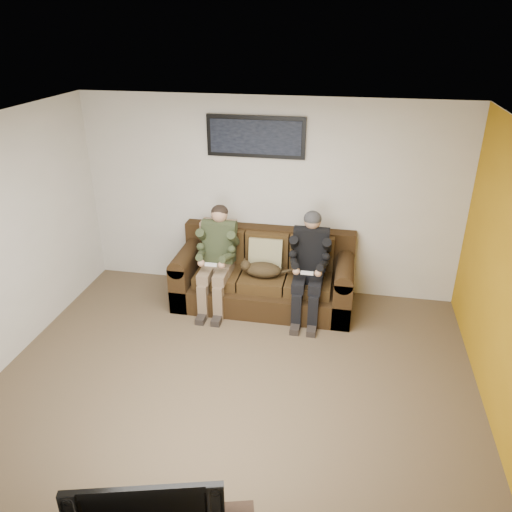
% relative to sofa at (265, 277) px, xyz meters
% --- Properties ---
extents(floor, '(5.00, 5.00, 0.00)m').
position_rel_sofa_xyz_m(floor, '(-0.03, -1.83, -0.35)').
color(floor, brown).
rests_on(floor, ground).
extents(ceiling, '(5.00, 5.00, 0.00)m').
position_rel_sofa_xyz_m(ceiling, '(-0.03, -1.83, 2.25)').
color(ceiling, silver).
rests_on(ceiling, ground).
extents(wall_back, '(5.00, 0.00, 5.00)m').
position_rel_sofa_xyz_m(wall_back, '(-0.03, 0.42, 0.95)').
color(wall_back, beige).
rests_on(wall_back, ground).
extents(wall_front, '(5.00, 0.00, 5.00)m').
position_rel_sofa_xyz_m(wall_front, '(-0.03, -4.08, 0.95)').
color(wall_front, beige).
rests_on(wall_front, ground).
extents(sofa, '(2.28, 0.98, 0.93)m').
position_rel_sofa_xyz_m(sofa, '(0.00, 0.00, 0.00)').
color(sofa, black).
rests_on(sofa, ground).
extents(throw_pillow, '(0.44, 0.21, 0.43)m').
position_rel_sofa_xyz_m(throw_pillow, '(0.00, 0.04, 0.31)').
color(throw_pillow, '#9A9165').
rests_on(throw_pillow, sofa).
extents(throw_blanket, '(0.47, 0.23, 0.08)m').
position_rel_sofa_xyz_m(throw_blanket, '(-0.69, 0.29, 0.58)').
color(throw_blanket, '#BEA88C').
rests_on(throw_blanket, sofa).
extents(person_left, '(0.51, 0.87, 1.31)m').
position_rel_sofa_xyz_m(person_left, '(-0.59, -0.19, 0.39)').
color(person_left, '#7A644C').
rests_on(person_left, sofa).
extents(person_right, '(0.51, 0.86, 1.32)m').
position_rel_sofa_xyz_m(person_right, '(0.59, -0.19, 0.39)').
color(person_right, black).
rests_on(person_right, sofa).
extents(cat, '(0.66, 0.26, 0.24)m').
position_rel_sofa_xyz_m(cat, '(-0.01, -0.20, 0.20)').
color(cat, '#42311A').
rests_on(cat, sofa).
extents(framed_poster, '(1.25, 0.05, 0.52)m').
position_rel_sofa_xyz_m(framed_poster, '(-0.20, 0.38, 1.75)').
color(framed_poster, black).
rests_on(framed_poster, wall_back).
extents(television, '(0.96, 0.37, 0.55)m').
position_rel_sofa_xyz_m(television, '(-0.08, -3.78, 0.35)').
color(television, black).
rests_on(television, tv_stand).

